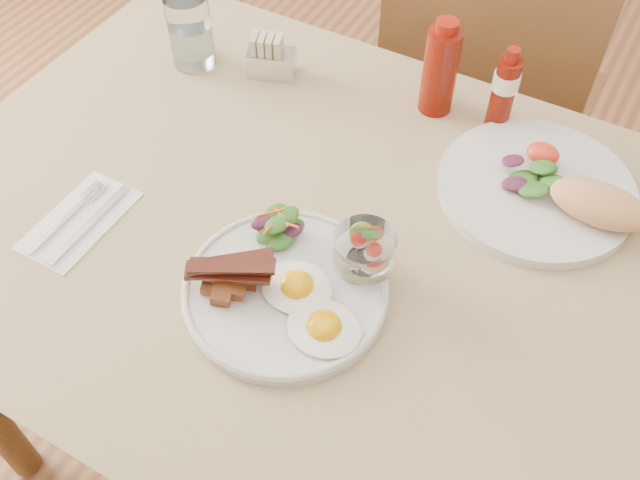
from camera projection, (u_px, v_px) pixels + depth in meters
table at (346, 278)px, 1.10m from camera, size 1.33×0.88×0.75m
chair_far at (485, 103)px, 1.57m from camera, size 0.42×0.42×0.93m
main_plate at (286, 291)px, 0.96m from camera, size 0.28×0.28×0.02m
fried_eggs at (310, 306)px, 0.93m from camera, size 0.17×0.13×0.03m
bacon_potato_pile at (229, 277)px, 0.94m from camera, size 0.12×0.09×0.05m
side_salad at (279, 227)px, 1.00m from camera, size 0.08×0.08×0.04m
fruit_cup at (365, 250)px, 0.94m from camera, size 0.08×0.08×0.09m
second_plate at (551, 191)px, 1.06m from camera, size 0.32×0.30×0.08m
ketchup_bottle at (440, 69)px, 1.15m from camera, size 0.07×0.07×0.17m
hot_sauce_bottle at (504, 90)px, 1.13m from camera, size 0.05×0.05×0.15m
sugar_caddy at (270, 59)px, 1.25m from camera, size 0.09×0.07×0.08m
water_glass at (191, 34)px, 1.25m from camera, size 0.08×0.08×0.13m
napkin_cutlery at (80, 221)px, 1.05m from camera, size 0.10×0.18×0.01m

